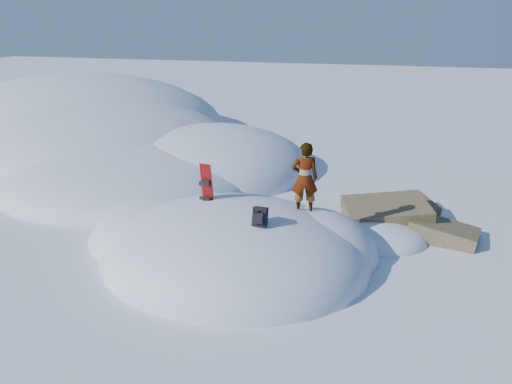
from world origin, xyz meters
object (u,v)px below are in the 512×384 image
(backpack, at_px, (260,217))
(person, at_px, (305,178))
(snowboard_red, at_px, (208,193))
(snowboard_dark, at_px, (203,193))

(backpack, xyz_separation_m, person, (0.71, 1.58, 0.52))
(snowboard_red, bearing_deg, snowboard_dark, 153.49)
(snowboard_red, relative_size, snowboard_dark, 1.17)
(snowboard_red, xyz_separation_m, person, (2.45, 0.48, 0.48))
(snowboard_red, height_order, snowboard_dark, snowboard_red)
(snowboard_dark, distance_m, backpack, 2.27)
(snowboard_red, distance_m, snowboard_dark, 0.22)
(snowboard_dark, xyz_separation_m, backpack, (1.92, -1.22, 0.01))
(snowboard_red, distance_m, backpack, 2.06)
(snowboard_dark, bearing_deg, backpack, -3.48)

